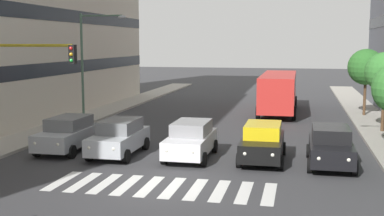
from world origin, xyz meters
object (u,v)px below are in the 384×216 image
at_px(car_0, 331,146).
at_px(street_lamp_left, 384,55).
at_px(bus_behind_traffic, 279,89).
at_px(car_4, 68,133).
at_px(traffic_light_gantry, 7,84).
at_px(car_2, 191,139).
at_px(car_1, 263,142).
at_px(street_tree_3, 366,67).
at_px(car_3, 119,137).
at_px(street_lamp_right, 89,56).

xyz_separation_m(car_0, street_lamp_left, (-2.20, -1.01, 3.98)).
relative_size(bus_behind_traffic, street_lamp_left, 1.37).
xyz_separation_m(car_4, traffic_light_gantry, (0.61, 4.15, 2.82)).
distance_m(traffic_light_gantry, street_lamp_left, 16.28).
distance_m(car_2, bus_behind_traffic, 16.78).
relative_size(car_1, bus_behind_traffic, 0.42).
relative_size(car_1, street_tree_3, 0.92).
xyz_separation_m(car_3, car_4, (2.83, -0.37, 0.00)).
bearing_deg(street_lamp_right, car_3, 121.27).
bearing_deg(street_lamp_right, street_lamp_left, 156.45).
xyz_separation_m(car_0, street_lamp_right, (15.06, -8.53, 3.68)).
distance_m(car_2, car_4, 6.36).
relative_size(car_2, car_3, 1.00).
height_order(car_1, car_4, same).
xyz_separation_m(car_0, car_3, (9.87, 0.02, 0.00)).
bearing_deg(bus_behind_traffic, car_0, 100.28).
relative_size(bus_behind_traffic, street_tree_3, 2.18).
bearing_deg(car_3, street_tree_3, -130.04).
relative_size(car_4, street_lamp_left, 0.58).
relative_size(car_3, bus_behind_traffic, 0.42).
relative_size(car_4, street_lamp_right, 0.62).
height_order(street_lamp_right, street_tree_3, street_lamp_right).
height_order(car_3, street_lamp_left, street_lamp_left).
distance_m(car_1, traffic_light_gantry, 11.44).
relative_size(bus_behind_traffic, traffic_light_gantry, 1.91).
height_order(traffic_light_gantry, street_lamp_right, street_lamp_right).
relative_size(car_2, street_tree_3, 0.92).
xyz_separation_m(car_0, car_4, (12.70, -0.34, 0.00)).
distance_m(traffic_light_gantry, street_lamp_right, 12.49).
height_order(car_4, bus_behind_traffic, bus_behind_traffic).
height_order(car_1, car_3, same).
distance_m(car_0, street_tree_3, 16.17).
bearing_deg(car_3, car_1, -177.77).
xyz_separation_m(car_1, car_3, (6.87, 0.27, 0.00)).
height_order(car_1, street_lamp_left, street_lamp_left).
bearing_deg(car_1, traffic_light_gantry, 21.47).
bearing_deg(car_1, car_0, 175.31).
bearing_deg(car_1, street_tree_3, -112.16).
height_order(car_3, street_tree_3, street_tree_3).
bearing_deg(car_0, traffic_light_gantry, 15.97).
bearing_deg(car_3, traffic_light_gantry, 47.72).
bearing_deg(car_2, car_4, -1.86).
distance_m(street_lamp_right, street_tree_3, 19.65).
bearing_deg(car_4, street_lamp_right, -73.93).
bearing_deg(car_1, car_2, 1.85).
bearing_deg(car_2, car_0, 178.76).
distance_m(car_3, street_tree_3, 20.58).
xyz_separation_m(bus_behind_traffic, street_lamp_left, (-5.20, 15.54, 3.01)).
height_order(car_3, traffic_light_gantry, traffic_light_gantry).
relative_size(car_4, street_tree_3, 0.92).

